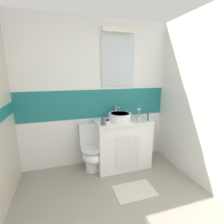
# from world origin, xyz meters

# --- Properties ---
(ground_plane) EXTENTS (3.20, 3.48, 0.04)m
(ground_plane) POSITION_xyz_m (0.00, 1.20, -0.02)
(ground_plane) COLOR gray
(wall_back_tiled) EXTENTS (3.20, 0.20, 2.50)m
(wall_back_tiled) POSITION_xyz_m (0.01, 2.45, 1.26)
(wall_back_tiled) COLOR white
(wall_back_tiled) RESTS_ON ground_plane
(wall_right_plain) EXTENTS (0.10, 3.48, 2.50)m
(wall_right_plain) POSITION_xyz_m (1.35, 1.20, 1.25)
(wall_right_plain) COLOR white
(wall_right_plain) RESTS_ON ground_plane
(vanity_cabinet) EXTENTS (0.94, 0.56, 0.85)m
(vanity_cabinet) POSITION_xyz_m (0.39, 2.13, 0.43)
(vanity_cabinet) COLOR white
(vanity_cabinet) RESTS_ON ground_plane
(sink_basin) EXTENTS (0.39, 0.44, 0.21)m
(sink_basin) POSITION_xyz_m (0.35, 2.15, 0.91)
(sink_basin) COLOR white
(sink_basin) RESTS_ON vanity_cabinet
(toilet) EXTENTS (0.37, 0.50, 0.80)m
(toilet) POSITION_xyz_m (-0.15, 2.16, 0.37)
(toilet) COLOR white
(toilet) RESTS_ON ground_plane
(toothbrush_cup) EXTENTS (0.07, 0.07, 0.22)m
(toothbrush_cup) POSITION_xyz_m (0.61, 1.95, 0.91)
(toothbrush_cup) COLOR #B2ADA3
(toothbrush_cup) RESTS_ON vanity_cabinet
(soap_dispenser) EXTENTS (0.05, 0.05, 0.17)m
(soap_dispenser) POSITION_xyz_m (0.01, 1.96, 0.91)
(soap_dispenser) COLOR #4C4C51
(soap_dispenser) RESTS_ON vanity_cabinet
(toothpaste_tube_upright) EXTENTS (0.03, 0.03, 0.17)m
(toothpaste_tube_upright) POSITION_xyz_m (0.79, 1.97, 0.93)
(toothpaste_tube_upright) COLOR #4C4C51
(toothpaste_tube_upright) RESTS_ON vanity_cabinet
(hair_gel_jar) EXTENTS (0.07, 0.07, 0.08)m
(hair_gel_jar) POSITION_xyz_m (0.08, 1.97, 0.88)
(hair_gel_jar) COLOR white
(hair_gel_jar) RESTS_ON vanity_cabinet
(bath_mat) EXTENTS (0.57, 0.37, 0.01)m
(bath_mat) POSITION_xyz_m (0.32, 1.42, 0.01)
(bath_mat) COLOR beige
(bath_mat) RESTS_ON ground_plane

